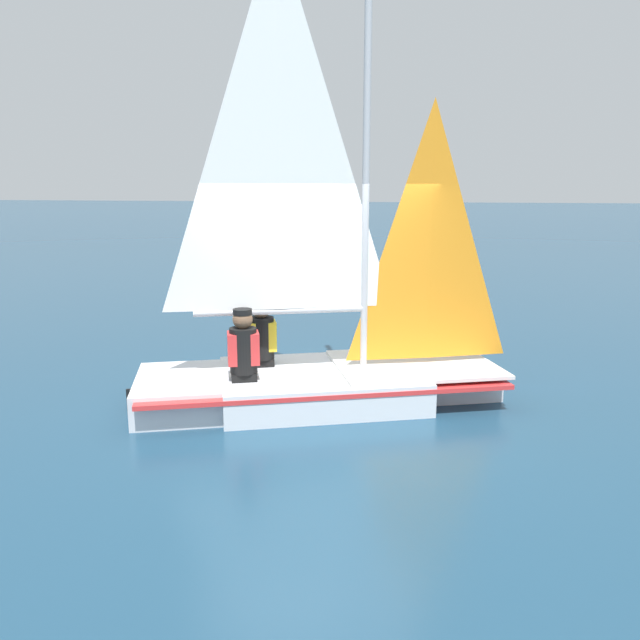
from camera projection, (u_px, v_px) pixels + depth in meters
The scene contains 4 objects.
ground_plane at pixel (320, 400), 7.36m from camera, with size 260.00×260.00×0.00m, color navy.
sailboat_main at pixel (319, 344), 7.22m from camera, with size 3.28×4.37×5.23m.
sailor_helm at pixel (262, 344), 7.44m from camera, with size 0.40×0.42×1.16m.
sailor_crew at pixel (244, 357), 6.86m from camera, with size 0.40×0.42×1.16m.
Camera 1 is at (-6.71, -2.03, 2.42)m, focal length 35.00 mm.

